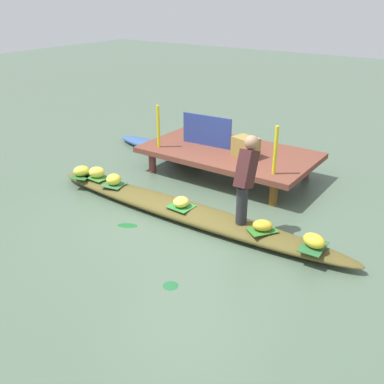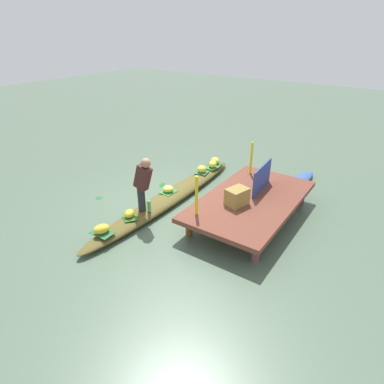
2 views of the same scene
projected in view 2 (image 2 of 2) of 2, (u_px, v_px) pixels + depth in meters
name	position (u px, v px, depth m)	size (l,w,h in m)	color
canal_water	(170.00, 201.00, 7.83)	(40.00, 40.00, 0.00)	#4E634E
dock_platform	(251.00, 201.00, 6.95)	(3.20, 1.80, 0.50)	brown
vendor_boat	(170.00, 197.00, 7.78)	(5.41, 0.60, 0.21)	brown
moored_boat	(292.00, 186.00, 8.36)	(2.47, 0.47, 0.19)	#345690
leaf_mat_0	(130.00, 217.00, 6.79)	(0.39, 0.26, 0.01)	#337627
banana_bunch_0	(129.00, 213.00, 6.76)	(0.28, 0.20, 0.15)	gold
leaf_mat_1	(202.00, 172.00, 8.85)	(0.35, 0.33, 0.01)	#346E3E
banana_bunch_1	(202.00, 169.00, 8.80)	(0.25, 0.25, 0.19)	yellow
leaf_mat_2	(213.00, 167.00, 9.16)	(0.40, 0.28, 0.01)	#387D30
banana_bunch_2	(213.00, 164.00, 9.11)	(0.28, 0.22, 0.20)	#EAD64A
leaf_mat_3	(215.00, 163.00, 9.42)	(0.40, 0.30, 0.01)	#2A612A
banana_bunch_3	(215.00, 161.00, 9.38)	(0.28, 0.23, 0.18)	yellow
leaf_mat_4	(168.00, 192.00, 7.81)	(0.36, 0.32, 0.01)	#2F8137
banana_bunch_4	(168.00, 189.00, 7.77)	(0.26, 0.24, 0.16)	#F6E24A
leaf_mat_5	(102.00, 233.00, 6.26)	(0.44, 0.29, 0.01)	#296333
banana_bunch_5	(102.00, 229.00, 6.22)	(0.31, 0.22, 0.18)	yellow
vendor_person	(143.00, 182.00, 6.68)	(0.20, 0.43, 1.24)	#28282D
water_bottle	(149.00, 206.00, 6.94)	(0.07, 0.07, 0.25)	#43B264
market_banner	(262.00, 178.00, 7.16)	(1.03, 0.03, 0.59)	navy
railing_post_west	(251.00, 158.00, 7.92)	(0.06, 0.06, 0.80)	yellow
railing_post_east	(197.00, 196.00, 6.16)	(0.06, 0.06, 0.80)	yellow
produce_crate	(237.00, 197.00, 6.60)	(0.44, 0.32, 0.36)	olive
drifting_plant_0	(99.00, 198.00, 7.98)	(0.19, 0.19, 0.01)	#206333
drifting_plant_1	(183.00, 152.00, 10.85)	(0.21, 0.18, 0.01)	#44684B
drifting_plant_2	(162.00, 185.00, 8.62)	(0.31, 0.15, 0.01)	#1A5F27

